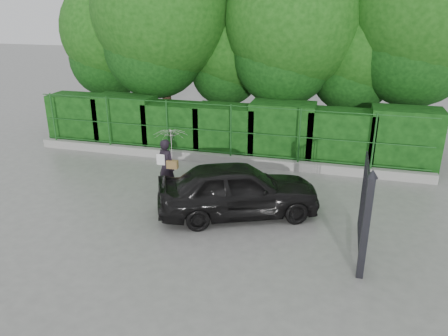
# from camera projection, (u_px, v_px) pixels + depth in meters

# --- Properties ---
(ground) EXTENTS (80.00, 80.00, 0.00)m
(ground) POSITION_uv_depth(u_px,v_px,m) (172.00, 222.00, 11.17)
(ground) COLOR gray
(kerb) EXTENTS (14.00, 0.25, 0.30)m
(kerb) POSITION_uv_depth(u_px,v_px,m) (219.00, 159.00, 15.16)
(kerb) COLOR #9E9E99
(kerb) RESTS_ON ground
(fence) EXTENTS (14.13, 0.06, 1.80)m
(fence) POSITION_uv_depth(u_px,v_px,m) (226.00, 130.00, 14.73)
(fence) COLOR #1B531C
(fence) RESTS_ON kerb
(hedge) EXTENTS (14.20, 1.20, 2.08)m
(hedge) POSITION_uv_depth(u_px,v_px,m) (230.00, 129.00, 15.75)
(hedge) COLOR black
(hedge) RESTS_ON ground
(trees) EXTENTS (17.10, 6.15, 8.08)m
(trees) POSITION_uv_depth(u_px,v_px,m) (272.00, 20.00, 16.19)
(trees) COLOR black
(trees) RESTS_ON ground
(gate) EXTENTS (0.22, 2.33, 2.36)m
(gate) POSITION_uv_depth(u_px,v_px,m) (365.00, 215.00, 8.96)
(gate) COLOR #222228
(gate) RESTS_ON ground
(woman) EXTENTS (0.98, 0.99, 1.91)m
(woman) POSITION_uv_depth(u_px,v_px,m) (170.00, 151.00, 12.52)
(woman) COLOR black
(woman) RESTS_ON ground
(car) EXTENTS (4.51, 3.22, 1.43)m
(car) POSITION_uv_depth(u_px,v_px,m) (238.00, 189.00, 11.33)
(car) COLOR black
(car) RESTS_ON ground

